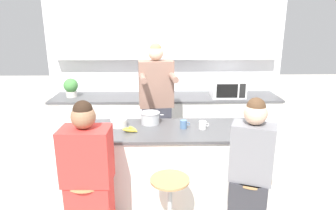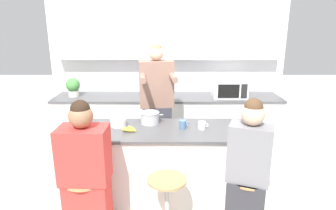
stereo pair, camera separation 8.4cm
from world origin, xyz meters
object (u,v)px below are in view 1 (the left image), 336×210
(kitchen_island, at_px, (168,166))
(cooking_pot, at_px, (150,118))
(banana_bunch, at_px, (130,130))
(microwave, at_px, (228,88))
(bar_stool_rightmost, at_px, (249,207))
(person_seated_near, at_px, (250,180))
(fruit_bowl, at_px, (119,123))
(potted_plant, at_px, (71,87))
(bar_stool_leftmost, at_px, (89,210))
(coffee_cup_near, at_px, (203,125))
(person_wrapped_blanket, at_px, (89,181))
(person_cooking, at_px, (156,114))
(bar_stool_center, at_px, (170,209))
(coffee_cup_far, at_px, (184,124))

(kitchen_island, distance_m, cooking_pot, 0.58)
(banana_bunch, bearing_deg, microwave, 46.42)
(bar_stool_rightmost, bearing_deg, person_seated_near, -131.60)
(fruit_bowl, bearing_deg, potted_plant, 124.77)
(bar_stool_leftmost, distance_m, coffee_cup_near, 1.42)
(person_wrapped_blanket, distance_m, fruit_bowl, 0.82)
(person_wrapped_blanket, distance_m, person_seated_near, 1.44)
(cooking_pot, bearing_deg, person_seated_near, -42.12)
(person_wrapped_blanket, height_order, potted_plant, person_wrapped_blanket)
(bar_stool_leftmost, distance_m, person_cooking, 1.48)
(potted_plant, bearing_deg, bar_stool_center, -54.50)
(person_wrapped_blanket, bearing_deg, coffee_cup_far, 38.72)
(kitchen_island, xyz_separation_m, potted_plant, (-1.42, 1.36, 0.61))
(person_cooking, relative_size, microwave, 3.58)
(banana_bunch, relative_size, microwave, 0.36)
(person_wrapped_blanket, relative_size, microwave, 2.85)
(bar_stool_center, bearing_deg, person_seated_near, -1.75)
(person_seated_near, relative_size, banana_bunch, 7.99)
(bar_stool_center, distance_m, cooking_pot, 1.04)
(bar_stool_center, relative_size, coffee_cup_far, 6.19)
(person_wrapped_blanket, height_order, coffee_cup_near, person_wrapped_blanket)
(bar_stool_center, bearing_deg, person_cooking, 96.20)
(bar_stool_leftmost, height_order, coffee_cup_near, coffee_cup_near)
(person_wrapped_blanket, relative_size, coffee_cup_far, 13.09)
(bar_stool_rightmost, distance_m, fruit_bowl, 1.59)
(fruit_bowl, bearing_deg, person_seated_near, -30.66)
(bar_stool_leftmost, xyz_separation_m, coffee_cup_far, (0.91, 0.66, 0.60))
(bar_stool_center, xyz_separation_m, potted_plant, (-1.42, 1.99, 0.71))
(bar_stool_leftmost, bearing_deg, person_cooking, 63.79)
(bar_stool_center, bearing_deg, banana_bunch, 126.19)
(bar_stool_rightmost, height_order, fruit_bowl, fruit_bowl)
(coffee_cup_far, height_order, banana_bunch, coffee_cup_far)
(person_wrapped_blanket, distance_m, potted_plant, 2.16)
(microwave, bearing_deg, fruit_bowl, -140.20)
(kitchen_island, distance_m, microwave, 1.72)
(kitchen_island, height_order, person_cooking, person_cooking)
(person_cooking, distance_m, cooking_pot, 0.44)
(cooking_pot, height_order, coffee_cup_near, cooking_pot)
(bar_stool_leftmost, height_order, banana_bunch, banana_bunch)
(coffee_cup_near, distance_m, coffee_cup_far, 0.21)
(bar_stool_center, relative_size, person_seated_near, 0.47)
(bar_stool_rightmost, distance_m, banana_bunch, 1.40)
(bar_stool_center, height_order, coffee_cup_far, coffee_cup_far)
(person_wrapped_blanket, bearing_deg, kitchen_island, 43.69)
(cooking_pot, xyz_separation_m, microwave, (1.12, 1.14, 0.07))
(microwave, bearing_deg, person_seated_near, -95.92)
(coffee_cup_far, bearing_deg, fruit_bowl, 173.73)
(kitchen_island, xyz_separation_m, fruit_bowl, (-0.54, 0.10, 0.49))
(potted_plant, bearing_deg, bar_stool_rightmost, -42.47)
(cooking_pot, distance_m, coffee_cup_far, 0.40)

